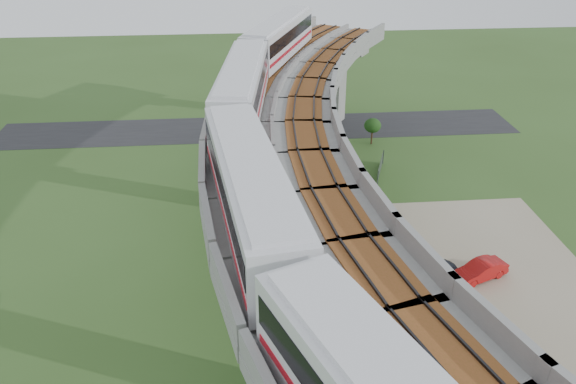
% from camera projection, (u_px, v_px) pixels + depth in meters
% --- Properties ---
extents(ground, '(160.00, 160.00, 0.00)m').
position_uv_depth(ground, '(276.00, 287.00, 39.51)').
color(ground, '#345220').
rests_on(ground, ground).
extents(dirt_lot, '(18.00, 26.00, 0.04)m').
position_uv_depth(dirt_lot, '(480.00, 294.00, 38.80)').
color(dirt_lot, gray).
rests_on(dirt_lot, ground).
extents(asphalt_road, '(60.00, 8.00, 0.03)m').
position_uv_depth(asphalt_road, '(259.00, 128.00, 65.81)').
color(asphalt_road, '#232326').
rests_on(asphalt_road, ground).
extents(viaduct, '(19.58, 73.98, 11.40)m').
position_uv_depth(viaduct, '(335.00, 170.00, 35.51)').
color(viaduct, '#99968E').
rests_on(viaduct, ground).
extents(metro_train, '(11.41, 61.33, 3.64)m').
position_uv_depth(metro_train, '(282.00, 132.00, 32.44)').
color(metro_train, silver).
rests_on(metro_train, ground).
extents(fence, '(3.87, 38.73, 1.50)m').
position_uv_depth(fence, '(413.00, 271.00, 39.89)').
color(fence, '#2D382D').
rests_on(fence, ground).
extents(tree_0, '(1.84, 1.84, 2.95)m').
position_uv_depth(tree_0, '(373.00, 126.00, 60.78)').
color(tree_0, '#382314').
rests_on(tree_0, ground).
extents(tree_1, '(3.01, 3.01, 3.31)m').
position_uv_depth(tree_1, '(351.00, 178.00, 49.93)').
color(tree_1, '#382314').
rests_on(tree_1, ground).
extents(tree_2, '(1.87, 1.87, 2.56)m').
position_uv_depth(tree_2, '(362.00, 242.00, 41.35)').
color(tree_2, '#382314').
rests_on(tree_2, ground).
extents(tree_3, '(2.23, 2.23, 3.34)m').
position_uv_depth(tree_3, '(398.00, 329.00, 32.29)').
color(tree_3, '#382314').
rests_on(tree_3, ground).
extents(car_white, '(1.26, 3.02, 1.02)m').
position_uv_depth(car_white, '(452.00, 305.00, 36.92)').
color(car_white, white).
rests_on(car_white, dirt_lot).
extents(car_red, '(4.39, 2.87, 1.37)m').
position_uv_depth(car_red, '(480.00, 270.00, 40.04)').
color(car_red, '#A7100F').
rests_on(car_red, dirt_lot).
extents(car_dark, '(4.37, 1.87, 1.26)m').
position_uv_depth(car_dark, '(429.00, 268.00, 40.41)').
color(car_dark, black).
rests_on(car_dark, dirt_lot).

